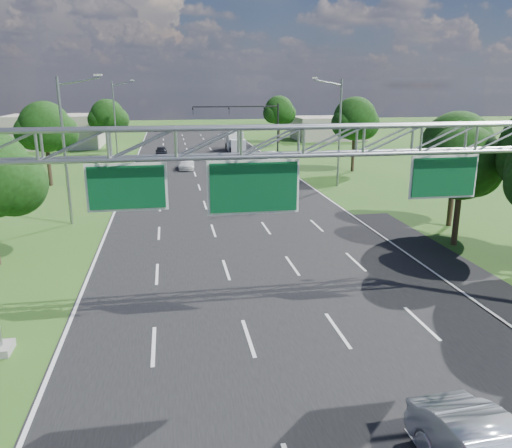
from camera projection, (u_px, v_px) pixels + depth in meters
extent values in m
plane|color=#265319|center=(233.00, 217.00, 37.13)|extent=(220.00, 220.00, 0.00)
cube|color=black|center=(233.00, 217.00, 37.13)|extent=(18.00, 180.00, 0.02)
cube|color=black|center=(490.00, 292.00, 23.63)|extent=(3.00, 30.00, 0.02)
cube|color=white|center=(127.00, 187.00, 17.43)|extent=(2.80, 0.05, 1.70)
cube|color=#094824|center=(127.00, 188.00, 17.37)|extent=(2.62, 0.05, 1.52)
cube|color=white|center=(254.00, 187.00, 18.21)|extent=(3.40, 0.05, 2.00)
cube|color=#094824|center=(254.00, 187.00, 18.15)|extent=(3.22, 0.05, 1.82)
cube|color=white|center=(443.00, 177.00, 19.41)|extent=(2.80, 0.05, 1.70)
cube|color=#094824|center=(444.00, 177.00, 19.35)|extent=(2.62, 0.05, 1.52)
cylinder|color=black|center=(278.00, 128.00, 71.23)|extent=(0.24, 0.24, 7.00)
cylinder|color=black|center=(236.00, 107.00, 69.40)|extent=(12.00, 0.18, 0.18)
imported|color=black|center=(193.00, 111.00, 68.56)|extent=(0.18, 0.22, 1.10)
imported|color=black|center=(229.00, 111.00, 69.39)|extent=(0.18, 0.22, 1.10)
imported|color=black|center=(264.00, 110.00, 70.21)|extent=(0.18, 0.22, 1.10)
cylinder|color=gray|center=(65.00, 153.00, 33.89)|extent=(0.20, 0.20, 10.00)
cylinder|color=gray|center=(78.00, 81.00, 32.84)|extent=(2.78, 0.12, 0.60)
cube|color=beige|center=(98.00, 75.00, 32.95)|extent=(0.55, 0.22, 0.12)
cylinder|color=gray|center=(115.00, 120.00, 67.10)|extent=(0.20, 0.20, 10.00)
cylinder|color=gray|center=(122.00, 83.00, 66.06)|extent=(2.78, 0.12, 0.60)
cube|color=beige|center=(132.00, 80.00, 66.17)|extent=(0.55, 0.22, 0.12)
cylinder|color=gray|center=(340.00, 134.00, 47.18)|extent=(0.20, 0.20, 10.00)
cylinder|color=gray|center=(328.00, 82.00, 45.70)|extent=(2.78, 0.12, 0.60)
cube|color=beige|center=(315.00, 78.00, 45.38)|extent=(0.55, 0.22, 0.12)
cylinder|color=#2D2116|center=(456.00, 219.00, 30.21)|extent=(0.36, 0.36, 3.30)
sphere|color=black|center=(463.00, 163.00, 29.30)|extent=(4.40, 4.40, 4.40)
sphere|color=black|center=(475.00, 170.00, 30.01)|extent=(3.30, 3.30, 3.30)
sphere|color=black|center=(449.00, 171.00, 28.97)|extent=(3.08, 3.08, 3.08)
cylinder|color=#2D2116|center=(451.00, 201.00, 34.31)|extent=(0.36, 0.36, 3.52)
sphere|color=black|center=(457.00, 147.00, 33.32)|extent=(4.80, 4.80, 4.80)
sphere|color=black|center=(469.00, 155.00, 34.06)|extent=(3.60, 3.60, 3.60)
sphere|color=black|center=(444.00, 155.00, 32.99)|extent=(3.36, 3.36, 3.36)
sphere|color=black|center=(13.00, 183.00, 26.62)|extent=(3.60, 3.60, 3.60)
cylinder|color=#2D2116|center=(49.00, 166.00, 48.22)|extent=(0.36, 0.36, 3.74)
sphere|color=black|center=(45.00, 127.00, 47.20)|extent=(4.80, 4.80, 4.80)
sphere|color=black|center=(60.00, 133.00, 47.94)|extent=(3.60, 3.60, 3.60)
sphere|color=black|center=(32.00, 132.00, 46.87)|extent=(3.36, 3.36, 3.36)
cylinder|color=#2D2116|center=(109.00, 141.00, 72.50)|extent=(0.36, 0.36, 3.30)
sphere|color=black|center=(107.00, 116.00, 71.54)|extent=(4.80, 4.80, 4.80)
sphere|color=black|center=(117.00, 120.00, 72.28)|extent=(3.60, 3.60, 3.60)
sphere|color=black|center=(100.00, 119.00, 71.21)|extent=(3.36, 3.36, 3.36)
cylinder|color=#2D2116|center=(353.00, 154.00, 56.33)|extent=(0.36, 0.36, 3.96)
sphere|color=black|center=(355.00, 119.00, 55.28)|extent=(4.80, 4.80, 4.80)
sphere|color=black|center=(363.00, 124.00, 56.02)|extent=(3.60, 3.60, 3.60)
sphere|color=black|center=(346.00, 123.00, 54.95)|extent=(3.36, 3.36, 3.36)
cylinder|color=#2D2116|center=(279.00, 132.00, 84.53)|extent=(0.36, 0.36, 3.52)
sphere|color=black|center=(279.00, 110.00, 83.54)|extent=(4.80, 4.80, 4.80)
sphere|color=black|center=(285.00, 114.00, 84.28)|extent=(3.60, 3.60, 3.60)
sphere|color=black|center=(273.00, 113.00, 83.21)|extent=(3.36, 3.36, 3.36)
cube|color=#ADA491|center=(55.00, 131.00, 78.38)|extent=(14.00, 10.00, 5.00)
cube|color=#ADA491|center=(328.00, 128.00, 89.91)|extent=(12.00, 9.00, 4.00)
imported|color=white|center=(186.00, 164.00, 58.19)|extent=(2.02, 4.44, 1.26)
imported|color=black|center=(161.00, 151.00, 68.59)|extent=(1.62, 3.94, 1.34)
imported|color=silver|center=(270.00, 157.00, 62.51)|extent=(1.54, 4.36, 1.43)
cube|color=white|center=(234.00, 140.00, 74.65)|extent=(2.40, 5.56, 2.74)
cube|color=silver|center=(238.00, 147.00, 71.14)|extent=(2.17, 2.09, 2.01)
cylinder|color=black|center=(231.00, 150.00, 71.30)|extent=(0.32, 0.91, 0.91)
cylinder|color=black|center=(245.00, 150.00, 71.63)|extent=(0.32, 0.91, 0.91)
cylinder|color=black|center=(226.00, 146.00, 76.50)|extent=(0.32, 0.91, 0.91)
cylinder|color=black|center=(239.00, 146.00, 76.83)|extent=(0.32, 0.91, 0.91)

